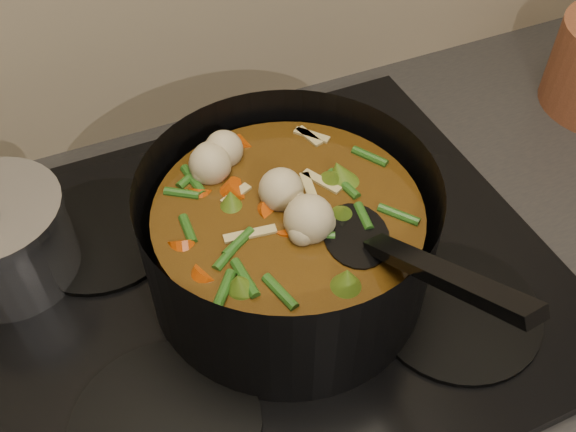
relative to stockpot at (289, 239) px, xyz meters
name	(u,v)px	position (x,y,z in m)	size (l,w,h in m)	color
stovetop	(270,276)	(-0.01, 0.02, -0.08)	(0.62, 0.54, 0.03)	black
stockpot	(289,239)	(0.00, 0.00, 0.00)	(0.32, 0.41, 0.22)	black
saucepan	(1,239)	(-0.27, 0.14, -0.02)	(0.15, 0.15, 0.12)	silver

